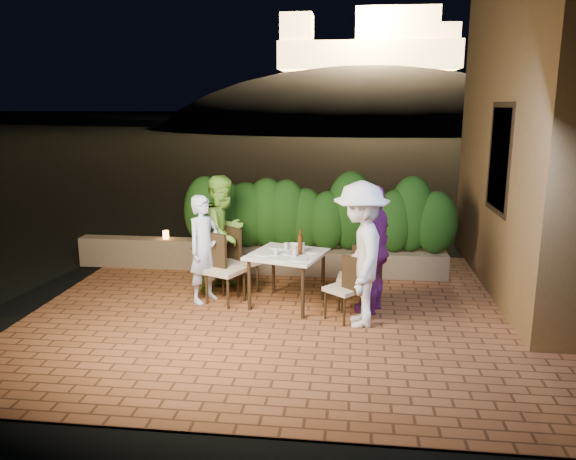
% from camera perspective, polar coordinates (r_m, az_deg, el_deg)
% --- Properties ---
extents(ground, '(400.00, 400.00, 0.00)m').
position_cam_1_polar(ground, '(7.27, 0.16, -9.67)').
color(ground, black).
rests_on(ground, ground).
extents(terrace_floor, '(7.00, 6.00, 0.15)m').
position_cam_1_polar(terrace_floor, '(7.75, 0.59, -8.65)').
color(terrace_floor, brown).
rests_on(terrace_floor, ground).
extents(building_wall, '(1.60, 5.00, 5.00)m').
position_cam_1_polar(building_wall, '(9.13, 25.20, 9.96)').
color(building_wall, brown).
rests_on(building_wall, ground).
extents(window_pane, '(0.08, 1.00, 1.40)m').
position_cam_1_polar(window_pane, '(8.47, 20.88, 6.81)').
color(window_pane, black).
rests_on(window_pane, building_wall).
extents(window_frame, '(0.06, 1.15, 1.55)m').
position_cam_1_polar(window_frame, '(8.46, 20.82, 6.81)').
color(window_frame, black).
rests_on(window_frame, building_wall).
extents(planter, '(4.20, 0.55, 0.40)m').
position_cam_1_polar(planter, '(9.35, 3.00, -3.13)').
color(planter, '#746349').
rests_on(planter, ground).
extents(hedge, '(4.00, 0.70, 1.10)m').
position_cam_1_polar(hedge, '(9.18, 3.06, 1.38)').
color(hedge, '#173E11').
rests_on(hedge, planter).
extents(parapet, '(2.20, 0.30, 0.50)m').
position_cam_1_polar(parapet, '(9.98, -14.46, -2.20)').
color(parapet, '#746349').
rests_on(parapet, ground).
extents(hill, '(52.00, 40.00, 22.00)m').
position_cam_1_polar(hill, '(67.03, 7.83, 6.80)').
color(hill, black).
rests_on(hill, ground).
extents(fortress, '(26.00, 8.00, 8.00)m').
position_cam_1_polar(fortress, '(67.14, 8.22, 19.20)').
color(fortress, '#FFCC7A').
rests_on(fortress, hill).
extents(dining_table, '(1.17, 1.17, 0.75)m').
position_cam_1_polar(dining_table, '(7.80, -0.09, -5.00)').
color(dining_table, white).
rests_on(dining_table, ground).
extents(plate_nw, '(0.24, 0.24, 0.01)m').
position_cam_1_polar(plate_nw, '(7.62, -2.44, -2.46)').
color(plate_nw, white).
rests_on(plate_nw, dining_table).
extents(plate_sw, '(0.23, 0.23, 0.01)m').
position_cam_1_polar(plate_sw, '(7.98, -1.13, -1.75)').
color(plate_sw, white).
rests_on(plate_sw, dining_table).
extents(plate_ne, '(0.24, 0.24, 0.01)m').
position_cam_1_polar(plate_ne, '(7.36, 1.12, -2.99)').
color(plate_ne, white).
rests_on(plate_ne, dining_table).
extents(plate_se, '(0.22, 0.22, 0.01)m').
position_cam_1_polar(plate_se, '(7.75, 2.50, -2.21)').
color(plate_se, white).
rests_on(plate_se, dining_table).
extents(plate_centre, '(0.19, 0.19, 0.01)m').
position_cam_1_polar(plate_centre, '(7.66, -0.01, -2.38)').
color(plate_centre, white).
rests_on(plate_centre, dining_table).
extents(plate_front, '(0.25, 0.25, 0.01)m').
position_cam_1_polar(plate_front, '(7.38, -0.73, -2.95)').
color(plate_front, white).
rests_on(plate_front, dining_table).
extents(glass_nw, '(0.06, 0.06, 0.10)m').
position_cam_1_polar(glass_nw, '(7.58, -1.26, -2.19)').
color(glass_nw, silver).
rests_on(glass_nw, dining_table).
extents(glass_sw, '(0.06, 0.06, 0.10)m').
position_cam_1_polar(glass_sw, '(7.87, -0.21, -1.63)').
color(glass_sw, silver).
rests_on(glass_sw, dining_table).
extents(glass_ne, '(0.06, 0.06, 0.11)m').
position_cam_1_polar(glass_ne, '(7.51, 0.68, -2.29)').
color(glass_ne, silver).
rests_on(glass_ne, dining_table).
extents(glass_se, '(0.07, 0.07, 0.12)m').
position_cam_1_polar(glass_se, '(7.78, 1.46, -1.72)').
color(glass_se, silver).
rests_on(glass_se, dining_table).
extents(beer_bottle, '(0.07, 0.07, 0.34)m').
position_cam_1_polar(beer_bottle, '(7.61, 1.24, -1.21)').
color(beer_bottle, '#49240C').
rests_on(beer_bottle, dining_table).
extents(bowl, '(0.23, 0.23, 0.05)m').
position_cam_1_polar(bowl, '(8.01, 0.58, -1.58)').
color(bowl, white).
rests_on(bowl, dining_table).
extents(chair_left_front, '(0.60, 0.60, 0.98)m').
position_cam_1_polar(chair_left_front, '(7.91, -6.42, -3.96)').
color(chair_left_front, black).
rests_on(chair_left_front, ground).
extents(chair_left_back, '(0.63, 0.63, 0.96)m').
position_cam_1_polar(chair_left_back, '(8.33, -4.91, -3.14)').
color(chair_left_back, black).
rests_on(chair_left_back, ground).
extents(chair_right_front, '(0.57, 0.57, 0.87)m').
position_cam_1_polar(chair_right_front, '(7.30, 5.68, -5.83)').
color(chair_right_front, black).
rests_on(chair_right_front, ground).
extents(chair_right_back, '(0.44, 0.44, 0.89)m').
position_cam_1_polar(chair_right_back, '(7.74, 6.61, -4.70)').
color(chair_right_back, black).
rests_on(chair_right_back, ground).
extents(diner_blue, '(0.59, 0.66, 1.53)m').
position_cam_1_polar(diner_blue, '(7.94, -8.53, -1.92)').
color(diner_blue, '#C2D5F9').
rests_on(diner_blue, ground).
extents(diner_green, '(0.96, 1.04, 1.73)m').
position_cam_1_polar(diner_green, '(8.41, -6.57, -0.32)').
color(diner_green, '#76BD3B').
rests_on(diner_green, ground).
extents(diner_white, '(0.75, 1.22, 1.83)m').
position_cam_1_polar(diner_white, '(7.03, 7.36, -2.50)').
color(diner_white, white).
rests_on(diner_white, ground).
extents(diner_purple, '(0.73, 1.09, 1.72)m').
position_cam_1_polar(diner_purple, '(7.55, 8.71, -1.92)').
color(diner_purple, '#7A297C').
rests_on(diner_purple, ground).
extents(parapet_lamp, '(0.10, 0.10, 0.14)m').
position_cam_1_polar(parapet_lamp, '(9.77, -12.31, -0.48)').
color(parapet_lamp, orange).
rests_on(parapet_lamp, parapet).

